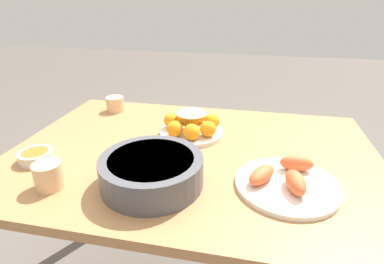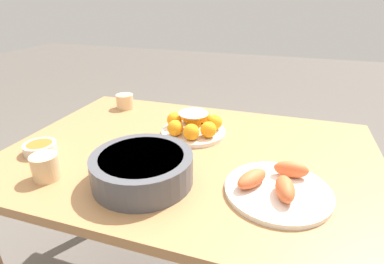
# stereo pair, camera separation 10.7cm
# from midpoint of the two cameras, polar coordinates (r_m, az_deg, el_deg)

# --- Properties ---
(dining_table) EXTENTS (1.24, 0.86, 0.76)m
(dining_table) POSITION_cam_midpoint_polar(r_m,az_deg,el_deg) (1.08, 2.57, -8.76)
(dining_table) COLOR #A87547
(dining_table) RESTS_ON ground_plane
(cake_plate) EXTENTS (0.24, 0.24, 0.10)m
(cake_plate) POSITION_cam_midpoint_polar(r_m,az_deg,el_deg) (1.13, 2.98, 1.24)
(cake_plate) COLOR silver
(cake_plate) RESTS_ON dining_table
(serving_bowl) EXTENTS (0.29, 0.29, 0.08)m
(serving_bowl) POSITION_cam_midpoint_polar(r_m,az_deg,el_deg) (0.85, -5.89, -6.84)
(serving_bowl) COLOR #4C4C51
(serving_bowl) RESTS_ON dining_table
(sauce_bowl) EXTENTS (0.11, 0.11, 0.03)m
(sauce_bowl) POSITION_cam_midpoint_polar(r_m,az_deg,el_deg) (1.11, -24.54, -2.83)
(sauce_bowl) COLOR beige
(sauce_bowl) RESTS_ON dining_table
(seafood_platter) EXTENTS (0.29, 0.29, 0.06)m
(seafood_platter) POSITION_cam_midpoint_polar(r_m,az_deg,el_deg) (0.86, 19.38, -9.89)
(seafood_platter) COLOR silver
(seafood_platter) RESTS_ON dining_table
(cup_near) EXTENTS (0.08, 0.08, 0.07)m
(cup_near) POSITION_cam_midpoint_polar(r_m,az_deg,el_deg) (1.42, -10.57, 5.72)
(cup_near) COLOR #DBB27F
(cup_near) RESTS_ON dining_table
(cup_far) EXTENTS (0.08, 0.08, 0.07)m
(cup_far) POSITION_cam_midpoint_polar(r_m,az_deg,el_deg) (0.94, -23.23, -6.22)
(cup_far) COLOR #DBB27F
(cup_far) RESTS_ON dining_table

